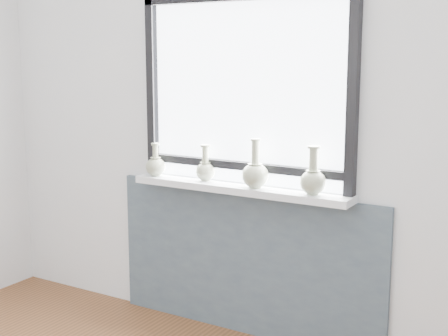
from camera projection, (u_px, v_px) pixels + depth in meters
The scene contains 8 objects.
back_wall at pixel (248, 112), 3.49m from camera, with size 3.60×0.02×2.60m, color silver.
apron_panel at pixel (244, 262), 3.61m from camera, with size 1.70×0.03×0.86m, color #4A5A63.
windowsill at pixel (239, 188), 3.48m from camera, with size 1.32×0.18×0.04m, color white.
window at pixel (245, 87), 3.43m from camera, with size 1.30×0.06×1.05m.
vase_a at pixel (156, 165), 3.73m from camera, with size 0.12×0.12×0.20m.
vase_b at pixel (205, 169), 3.58m from camera, with size 0.11×0.11×0.21m.
vase_c at pixel (255, 173), 3.38m from camera, with size 0.15×0.15×0.27m.
vase_d at pixel (313, 179), 3.22m from camera, with size 0.14×0.14×0.25m.
Camera 1 is at (1.68, -1.25, 1.60)m, focal length 50.00 mm.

